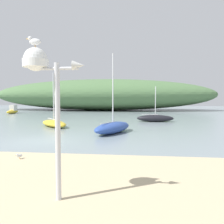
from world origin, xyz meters
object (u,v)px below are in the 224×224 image
seagull_upper_strand (19,156)px  seagull_on_radar (34,41)px  sailboat_outer_mooring (54,123)px  sailboat_east_reach (113,127)px  motorboat_by_sandbar (13,110)px  mast_structure (42,73)px  sailboat_mid_channel (155,118)px

seagull_upper_strand → seagull_on_radar: bearing=-55.2°
sailboat_outer_mooring → seagull_upper_strand: bearing=-75.6°
sailboat_outer_mooring → sailboat_east_reach: bearing=-28.2°
sailboat_outer_mooring → motorboat_by_sandbar: 20.17m
mast_structure → motorboat_by_sandbar: mast_structure is taller
seagull_on_radar → sailboat_east_reach: bearing=87.2°
mast_structure → sailboat_east_reach: 11.36m
seagull_upper_strand → mast_structure: bearing=-53.3°
sailboat_east_reach → sailboat_mid_channel: size_ratio=1.45×
seagull_on_radar → motorboat_by_sandbar: size_ratio=0.10×
sailboat_east_reach → sailboat_outer_mooring: size_ratio=1.20×
sailboat_outer_mooring → seagull_upper_strand: (2.80, -10.86, 0.02)m
sailboat_east_reach → seagull_upper_strand: sailboat_east_reach is taller
mast_structure → sailboat_outer_mooring: sailboat_outer_mooring is taller
sailboat_east_reach → seagull_upper_strand: (-2.73, -7.90, -0.09)m
seagull_on_radar → sailboat_outer_mooring: 15.26m
mast_structure → sailboat_mid_channel: (4.02, 19.11, -2.68)m
seagull_on_radar → sailboat_outer_mooring: (-4.98, 14.00, -3.46)m
seagull_on_radar → seagull_upper_strand: 5.14m
mast_structure → sailboat_east_reach: size_ratio=0.61×
seagull_upper_strand → sailboat_east_reach: bearing=71.0°
mast_structure → motorboat_by_sandbar: (-18.02, 29.51, -2.57)m
sailboat_east_reach → sailboat_outer_mooring: (-5.52, 2.96, -0.11)m
sailboat_east_reach → sailboat_mid_channel: sailboat_east_reach is taller
sailboat_outer_mooring → sailboat_mid_channel: sailboat_outer_mooring is taller
seagull_on_radar → sailboat_east_reach: 11.55m
sailboat_east_reach → sailboat_mid_channel: bearing=65.8°
mast_structure → seagull_upper_strand: size_ratio=11.46×
sailboat_east_reach → motorboat_by_sandbar: (-18.41, 18.47, 0.08)m
mast_structure → motorboat_by_sandbar: bearing=121.4°
sailboat_east_reach → sailboat_mid_channel: (3.63, 8.07, -0.04)m
seagull_on_radar → seagull_upper_strand: size_ratio=1.16×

